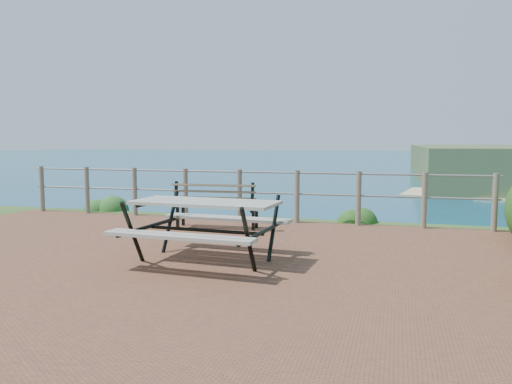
# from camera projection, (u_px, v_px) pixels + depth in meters

# --- Properties ---
(ground) EXTENTS (10.00, 7.00, 0.12)m
(ground) POSITION_uv_depth(u_px,v_px,m) (163.00, 259.00, 6.64)
(ground) COLOR brown
(ground) RESTS_ON ground
(ocean) EXTENTS (1200.00, 1200.00, 0.00)m
(ocean) POSITION_uv_depth(u_px,v_px,m) (391.00, 146.00, 198.00)
(ocean) COLOR #15737F
(ocean) RESTS_ON ground
(safety_railing) EXTENTS (9.40, 0.10, 1.00)m
(safety_railing) POSITION_uv_depth(u_px,v_px,m) (239.00, 192.00, 9.79)
(safety_railing) COLOR #6B5B4C
(safety_railing) RESTS_ON ground
(picnic_table) EXTENTS (1.90, 1.61, 0.78)m
(picnic_table) POSITION_uv_depth(u_px,v_px,m) (205.00, 224.00, 6.39)
(picnic_table) COLOR gray
(picnic_table) RESTS_ON ground
(park_bench) EXTENTS (1.52, 0.48, 0.85)m
(park_bench) POSITION_uv_depth(u_px,v_px,m) (217.00, 198.00, 8.87)
(park_bench) COLOR brown
(park_bench) RESTS_ON ground
(shrub_lip_west) EXTENTS (0.77, 0.77, 0.51)m
(shrub_lip_west) POSITION_uv_depth(u_px,v_px,m) (102.00, 211.00, 11.28)
(shrub_lip_west) COLOR #2A5921
(shrub_lip_west) RESTS_ON ground
(shrub_lip_east) EXTENTS (0.68, 0.68, 0.38)m
(shrub_lip_east) POSITION_uv_depth(u_px,v_px,m) (360.00, 223.00, 9.58)
(shrub_lip_east) COLOR #1E4314
(shrub_lip_east) RESTS_ON ground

